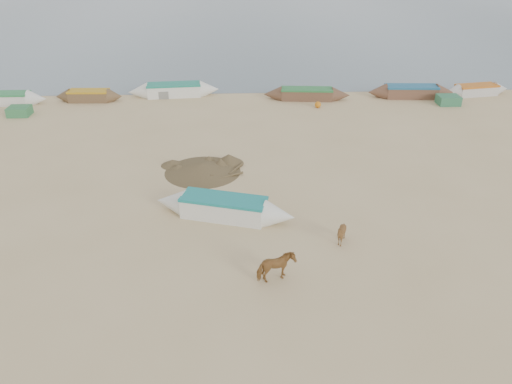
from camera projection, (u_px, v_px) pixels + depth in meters
ground at (261, 266)px, 18.62m from camera, size 140.00×140.00×0.00m
cow_adult at (276, 267)px, 17.57m from camera, size 1.49×1.05×1.15m
calf_front at (341, 234)px, 19.67m from camera, size 1.11×1.06×0.96m
near_canoe at (224, 208)px, 21.53m from camera, size 6.32×2.98×0.95m
debris_pile at (202, 168)px, 25.66m from camera, size 5.21×5.21×0.48m
waterline_canoes at (254, 93)px, 36.60m from camera, size 56.05×3.24×0.95m
beach_clutter at (303, 100)px, 35.55m from camera, size 44.82×4.83×0.64m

